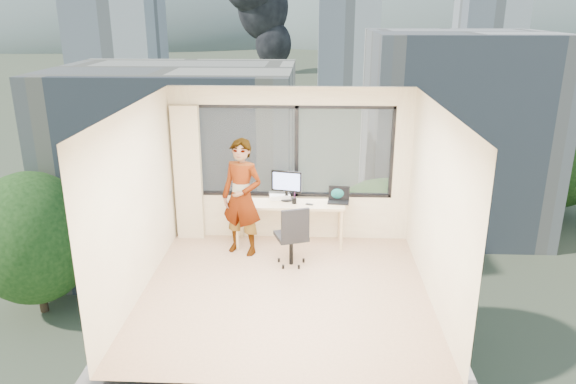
# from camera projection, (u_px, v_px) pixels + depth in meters

# --- Properties ---
(floor) EXTENTS (4.00, 4.00, 0.01)m
(floor) POSITION_uv_depth(u_px,v_px,m) (285.00, 292.00, 7.65)
(floor) COLOR tan
(floor) RESTS_ON ground
(ceiling) EXTENTS (4.00, 4.00, 0.01)m
(ceiling) POSITION_uv_depth(u_px,v_px,m) (284.00, 108.00, 6.81)
(ceiling) COLOR white
(ceiling) RESTS_ON ground
(wall_front) EXTENTS (4.00, 0.01, 2.60)m
(wall_front) POSITION_uv_depth(u_px,v_px,m) (274.00, 276.00, 5.34)
(wall_front) COLOR beige
(wall_front) RESTS_ON ground
(wall_left) EXTENTS (0.01, 4.00, 2.60)m
(wall_left) POSITION_uv_depth(u_px,v_px,m) (136.00, 203.00, 7.32)
(wall_left) COLOR beige
(wall_left) RESTS_ON ground
(wall_right) EXTENTS (0.01, 4.00, 2.60)m
(wall_right) POSITION_uv_depth(u_px,v_px,m) (437.00, 208.00, 7.15)
(wall_right) COLOR beige
(wall_right) RESTS_ON ground
(window_wall) EXTENTS (3.30, 0.16, 1.55)m
(window_wall) POSITION_uv_depth(u_px,v_px,m) (294.00, 151.00, 9.05)
(window_wall) COLOR black
(window_wall) RESTS_ON ground
(curtain) EXTENTS (0.45, 0.14, 2.30)m
(curtain) POSITION_uv_depth(u_px,v_px,m) (188.00, 174.00, 9.13)
(curtain) COLOR beige
(curtain) RESTS_ON floor
(desk) EXTENTS (1.80, 0.60, 0.75)m
(desk) POSITION_uv_depth(u_px,v_px,m) (290.00, 223.00, 9.10)
(desk) COLOR beige
(desk) RESTS_ON floor
(chair) EXTENTS (0.65, 0.65, 1.00)m
(chair) POSITION_uv_depth(u_px,v_px,m) (291.00, 234.00, 8.34)
(chair) COLOR black
(chair) RESTS_ON floor
(person) EXTENTS (0.81, 0.67, 1.89)m
(person) POSITION_uv_depth(u_px,v_px,m) (242.00, 197.00, 8.62)
(person) COLOR #2D2D33
(person) RESTS_ON floor
(monitor) EXTENTS (0.52, 0.22, 0.51)m
(monitor) POSITION_uv_depth(u_px,v_px,m) (287.00, 185.00, 8.99)
(monitor) COLOR black
(monitor) RESTS_ON desk
(game_console) EXTENTS (0.38, 0.34, 0.08)m
(game_console) POSITION_uv_depth(u_px,v_px,m) (280.00, 196.00, 9.15)
(game_console) COLOR white
(game_console) RESTS_ON desk
(laptop) EXTENTS (0.38, 0.40, 0.22)m
(laptop) POSITION_uv_depth(u_px,v_px,m) (339.00, 196.00, 8.92)
(laptop) COLOR black
(laptop) RESTS_ON desk
(cellphone) EXTENTS (0.13, 0.09, 0.01)m
(cellphone) POSITION_uv_depth(u_px,v_px,m) (309.00, 204.00, 8.86)
(cellphone) COLOR black
(cellphone) RESTS_ON desk
(pen_cup) EXTENTS (0.08, 0.08, 0.10)m
(pen_cup) POSITION_uv_depth(u_px,v_px,m) (294.00, 201.00, 8.90)
(pen_cup) COLOR black
(pen_cup) RESTS_ON desk
(handbag) EXTENTS (0.29, 0.20, 0.20)m
(handbag) POSITION_uv_depth(u_px,v_px,m) (338.00, 194.00, 9.07)
(handbag) COLOR #0D4D51
(handbag) RESTS_ON desk
(exterior_ground) EXTENTS (400.00, 400.00, 0.04)m
(exterior_ground) POSITION_uv_depth(u_px,v_px,m) (311.00, 88.00, 125.65)
(exterior_ground) COLOR #515B3D
(exterior_ground) RESTS_ON ground
(near_bldg_a) EXTENTS (16.00, 12.00, 14.00)m
(near_bldg_a) POSITION_uv_depth(u_px,v_px,m) (180.00, 167.00, 38.66)
(near_bldg_a) COLOR beige
(near_bldg_a) RESTS_ON exterior_ground
(near_bldg_b) EXTENTS (14.00, 13.00, 16.00)m
(near_bldg_b) POSITION_uv_depth(u_px,v_px,m) (453.00, 132.00, 45.01)
(near_bldg_b) COLOR silver
(near_bldg_b) RESTS_ON exterior_ground
(far_tower_a) EXTENTS (14.00, 14.00, 28.00)m
(far_tower_a) POSITION_uv_depth(u_px,v_px,m) (119.00, 29.00, 98.98)
(far_tower_a) COLOR silver
(far_tower_a) RESTS_ON exterior_ground
(far_tower_b) EXTENTS (13.00, 13.00, 30.00)m
(far_tower_b) POSITION_uv_depth(u_px,v_px,m) (348.00, 20.00, 120.48)
(far_tower_b) COLOR silver
(far_tower_b) RESTS_ON exterior_ground
(far_tower_c) EXTENTS (15.00, 15.00, 26.00)m
(far_tower_c) POSITION_uv_depth(u_px,v_px,m) (489.00, 27.00, 138.47)
(far_tower_c) COLOR silver
(far_tower_c) RESTS_ON exterior_ground
(far_tower_d) EXTENTS (16.00, 14.00, 22.00)m
(far_tower_d) POSITION_uv_depth(u_px,v_px,m) (99.00, 33.00, 153.02)
(far_tower_d) COLOR silver
(far_tower_d) RESTS_ON exterior_ground
(hill_a) EXTENTS (288.00, 216.00, 90.00)m
(hill_a) POSITION_uv_depth(u_px,v_px,m) (109.00, 39.00, 319.89)
(hill_a) COLOR slate
(hill_a) RESTS_ON exterior_ground
(hill_b) EXTENTS (300.00, 220.00, 96.00)m
(hill_b) POSITION_uv_depth(u_px,v_px,m) (488.00, 40.00, 310.56)
(hill_b) COLOR slate
(hill_b) RESTS_ON exterior_ground
(tree_a) EXTENTS (7.00, 7.00, 8.00)m
(tree_a) POSITION_uv_depth(u_px,v_px,m) (35.00, 252.00, 32.36)
(tree_a) COLOR #1E4416
(tree_a) RESTS_ON exterior_ground
(tree_b) EXTENTS (7.60, 7.60, 9.00)m
(tree_b) POSITION_uv_depth(u_px,v_px,m) (382.00, 284.00, 27.56)
(tree_b) COLOR #1E4416
(tree_b) RESTS_ON exterior_ground
(tree_c) EXTENTS (8.40, 8.40, 10.00)m
(tree_c) POSITION_uv_depth(u_px,v_px,m) (560.00, 162.00, 47.45)
(tree_c) COLOR #1E4416
(tree_c) RESTS_ON exterior_ground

